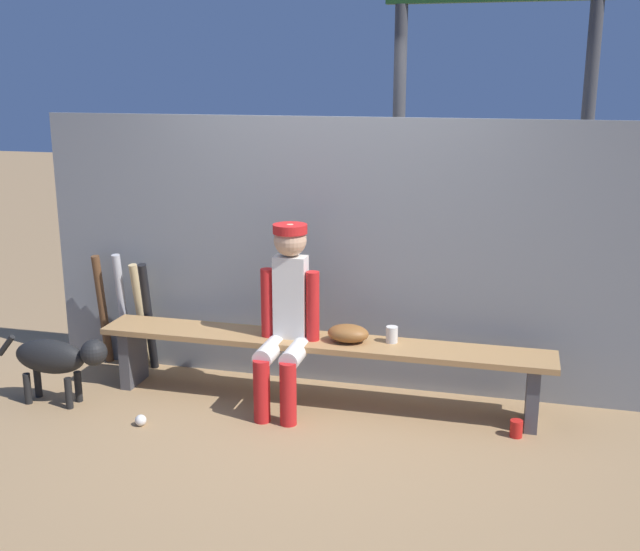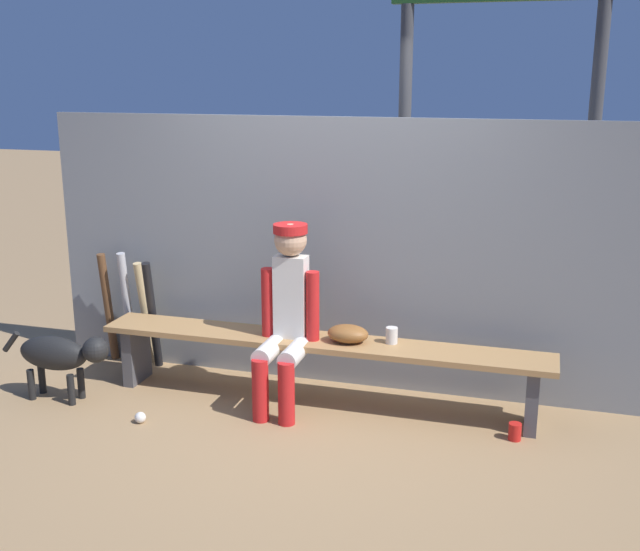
# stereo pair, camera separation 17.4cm
# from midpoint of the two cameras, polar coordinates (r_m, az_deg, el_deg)

# --- Properties ---
(ground_plane) EXTENTS (30.00, 30.00, 0.00)m
(ground_plane) POSITION_cam_midpoint_polar(r_m,az_deg,el_deg) (5.44, -0.93, -9.36)
(ground_plane) COLOR #9E7A51
(chainlink_fence) EXTENTS (4.40, 0.03, 1.94)m
(chainlink_fence) POSITION_cam_midpoint_polar(r_m,az_deg,el_deg) (5.51, 0.15, 1.56)
(chainlink_fence) COLOR gray
(chainlink_fence) RESTS_ON ground_plane
(dugout_bench) EXTENTS (3.13, 0.36, 0.47)m
(dugout_bench) POSITION_cam_midpoint_polar(r_m,az_deg,el_deg) (5.30, -0.94, -5.66)
(dugout_bench) COLOR #AD7F4C
(dugout_bench) RESTS_ON ground_plane
(player_seated) EXTENTS (0.41, 0.55, 1.26)m
(player_seated) POSITION_cam_midpoint_polar(r_m,az_deg,el_deg) (5.16, -3.47, -2.69)
(player_seated) COLOR silver
(player_seated) RESTS_ON ground_plane
(baseball_glove) EXTENTS (0.28, 0.20, 0.12)m
(baseball_glove) POSITION_cam_midpoint_polar(r_m,az_deg,el_deg) (5.21, 1.13, -4.30)
(baseball_glove) COLOR brown
(baseball_glove) RESTS_ON dugout_bench
(bat_aluminum_black) EXTENTS (0.10, 0.24, 0.87)m
(bat_aluminum_black) POSITION_cam_midpoint_polar(r_m,az_deg,el_deg) (5.99, -13.36, -3.02)
(bat_aluminum_black) COLOR black
(bat_aluminum_black) RESTS_ON ground_plane
(bat_wood_natural) EXTENTS (0.10, 0.19, 0.84)m
(bat_wood_natural) POSITION_cam_midpoint_polar(r_m,az_deg,el_deg) (6.11, -13.88, -2.88)
(bat_wood_natural) COLOR tan
(bat_wood_natural) RESTS_ON ground_plane
(bat_aluminum_silver) EXTENTS (0.06, 0.17, 0.91)m
(bat_aluminum_silver) POSITION_cam_midpoint_polar(r_m,az_deg,el_deg) (6.16, -15.14, -2.50)
(bat_aluminum_silver) COLOR #B7B7BC
(bat_aluminum_silver) RESTS_ON ground_plane
(bat_wood_dark) EXTENTS (0.08, 0.16, 0.88)m
(bat_wood_dark) POSITION_cam_midpoint_polar(r_m,az_deg,el_deg) (6.26, -16.51, -2.43)
(bat_wood_dark) COLOR brown
(bat_wood_dark) RESTS_ON ground_plane
(baseball) EXTENTS (0.07, 0.07, 0.07)m
(baseball) POSITION_cam_midpoint_polar(r_m,az_deg,el_deg) (5.25, -14.03, -10.33)
(baseball) COLOR white
(baseball) RESTS_ON ground_plane
(cup_on_ground) EXTENTS (0.08, 0.08, 0.11)m
(cup_on_ground) POSITION_cam_midpoint_polar(r_m,az_deg,el_deg) (5.08, 13.31, -10.94)
(cup_on_ground) COLOR red
(cup_on_ground) RESTS_ON ground_plane
(cup_on_bench) EXTENTS (0.08, 0.08, 0.11)m
(cup_on_bench) POSITION_cam_midpoint_polar(r_m,az_deg,el_deg) (5.21, 4.37, -4.37)
(cup_on_bench) COLOR silver
(cup_on_bench) RESTS_ON dugout_bench
(scoreboard) EXTENTS (1.93, 0.27, 3.94)m
(scoreboard) POSITION_cam_midpoint_polar(r_m,az_deg,el_deg) (6.18, 12.61, 19.06)
(scoreboard) COLOR #3F3F42
(scoreboard) RESTS_ON ground_plane
(dog) EXTENTS (0.84, 0.20, 0.49)m
(dog) POSITION_cam_midpoint_polar(r_m,az_deg,el_deg) (5.63, -19.65, -5.74)
(dog) COLOR black
(dog) RESTS_ON ground_plane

